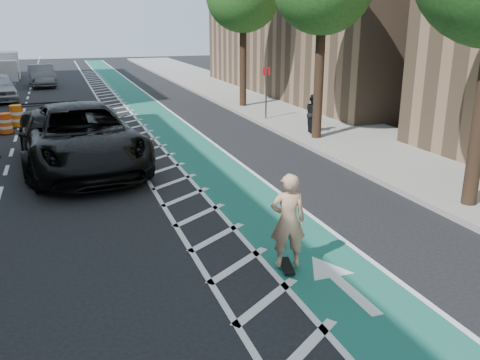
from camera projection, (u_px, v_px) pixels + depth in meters
name	position (u px, v px, depth m)	size (l,w,h in m)	color
ground	(148.00, 247.00, 10.50)	(120.00, 120.00, 0.00)	black
bike_lane	(179.00, 137.00, 20.45)	(2.00, 90.00, 0.01)	#195A4D
buffer_strip	(142.00, 140.00, 19.97)	(1.40, 90.00, 0.01)	silver
sidewalk_right	(322.00, 125.00, 22.52)	(5.00, 90.00, 0.15)	gray
curb_right	(272.00, 129.00, 21.73)	(0.12, 90.00, 0.16)	gray
sign_post	(266.00, 92.00, 23.32)	(0.35, 0.08, 2.47)	#4C4C4C
skateboard	(287.00, 266.00, 9.54)	(0.36, 0.72, 0.09)	black
skateboarder	(288.00, 221.00, 9.27)	(0.65, 0.43, 1.80)	tan
suv_near	(81.00, 137.00, 15.97)	(3.31, 7.17, 1.99)	black
suv_far	(58.00, 138.00, 16.49)	(2.36, 5.81, 1.69)	black
car_grey	(42.00, 76.00, 36.40)	(1.61, 4.63, 1.53)	#5D5E62
pedestrian	(313.00, 113.00, 20.48)	(0.75, 0.59, 1.55)	black
box_truck	(4.00, 67.00, 41.23)	(2.46, 5.13, 2.10)	silver
barrel_b	(6.00, 124.00, 20.98)	(0.63, 0.63, 0.86)	#FF500D
barrel_c	(17.00, 117.00, 22.36)	(0.71, 0.71, 0.97)	orange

